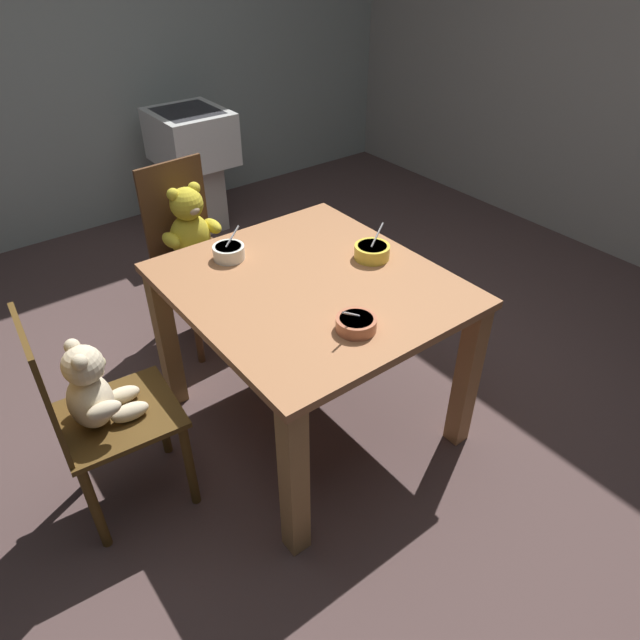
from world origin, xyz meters
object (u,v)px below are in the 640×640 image
(dining_table, at_px, (310,310))
(teddy_chair_near_left, at_px, (192,238))
(porridge_bowl_terracotta_near_right, at_px, (356,323))
(sink_basin, at_px, (193,154))
(teddy_chair_near_front, at_px, (96,403))
(porridge_bowl_white_near_left, at_px, (229,252))
(porridge_bowl_yellow_far_center, at_px, (372,251))

(dining_table, relative_size, teddy_chair_near_left, 1.18)
(porridge_bowl_terracotta_near_right, height_order, sink_basin, porridge_bowl_terracotta_near_right)
(dining_table, distance_m, sink_basin, 2.12)
(teddy_chair_near_front, relative_size, porridge_bowl_white_near_left, 6.57)
(porridge_bowl_white_near_left, height_order, porridge_bowl_yellow_far_center, porridge_bowl_yellow_far_center)
(porridge_bowl_yellow_far_center, xyz_separation_m, sink_basin, (-2.06, 0.21, -0.22))
(teddy_chair_near_left, distance_m, sink_basin, 1.28)
(dining_table, xyz_separation_m, sink_basin, (-2.05, 0.53, -0.06))
(dining_table, height_order, teddy_chair_near_front, teddy_chair_near_front)
(porridge_bowl_white_near_left, bearing_deg, porridge_bowl_terracotta_near_right, 8.04)
(teddy_chair_near_front, relative_size, sink_basin, 1.08)
(teddy_chair_near_left, height_order, teddy_chair_near_front, teddy_chair_near_left)
(teddy_chair_near_left, bearing_deg, porridge_bowl_yellow_far_center, 18.37)
(dining_table, height_order, porridge_bowl_yellow_far_center, porridge_bowl_yellow_far_center)
(teddy_chair_near_front, distance_m, porridge_bowl_terracotta_near_right, 0.94)
(porridge_bowl_white_near_left, xyz_separation_m, sink_basin, (-1.70, 0.68, -0.22))
(teddy_chair_near_front, relative_size, porridge_bowl_terracotta_near_right, 6.00)
(teddy_chair_near_left, xyz_separation_m, teddy_chair_near_front, (0.83, -0.80, -0.03))
(teddy_chair_near_front, height_order, porridge_bowl_yellow_far_center, teddy_chair_near_front)
(porridge_bowl_yellow_far_center, bearing_deg, teddy_chair_near_left, -157.84)
(teddy_chair_near_left, relative_size, teddy_chair_near_front, 1.02)
(porridge_bowl_white_near_left, bearing_deg, dining_table, 24.25)
(teddy_chair_near_front, height_order, sink_basin, teddy_chair_near_front)
(dining_table, bearing_deg, teddy_chair_near_left, -176.13)
(porridge_bowl_terracotta_near_right, bearing_deg, porridge_bowl_white_near_left, -171.96)
(porridge_bowl_terracotta_near_right, distance_m, porridge_bowl_white_near_left, 0.70)
(dining_table, height_order, teddy_chair_near_left, teddy_chair_near_left)
(porridge_bowl_yellow_far_center, bearing_deg, dining_table, -91.38)
(porridge_bowl_yellow_far_center, bearing_deg, sink_basin, 174.07)
(teddy_chair_near_left, xyz_separation_m, porridge_bowl_yellow_far_center, (0.92, 0.38, 0.20))
(teddy_chair_near_left, bearing_deg, sink_basin, 148.81)
(dining_table, relative_size, teddy_chair_near_front, 1.20)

